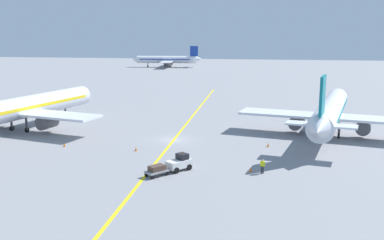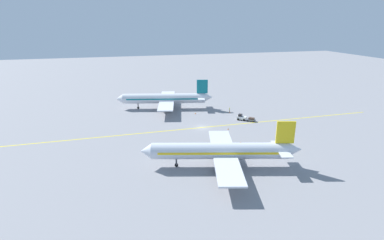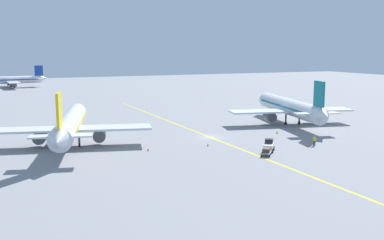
{
  "view_description": "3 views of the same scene",
  "coord_description": "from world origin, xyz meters",
  "px_view_note": "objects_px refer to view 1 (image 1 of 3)",
  "views": [
    {
      "loc": [
        13.14,
        -64.47,
        16.11
      ],
      "look_at": [
        2.53,
        1.7,
        2.82
      ],
      "focal_mm": 42.0,
      "sensor_mm": 36.0,
      "label": 1
    },
    {
      "loc": [
        -81.94,
        24.91,
        30.9
      ],
      "look_at": [
        -2.93,
        3.91,
        3.69
      ],
      "focal_mm": 28.0,
      "sensor_mm": 36.0,
      "label": 2
    },
    {
      "loc": [
        -37.37,
        -75.79,
        16.65
      ],
      "look_at": [
        -2.54,
        2.88,
        3.11
      ],
      "focal_mm": 42.0,
      "sensor_mm": 36.0,
      "label": 3
    }
  ],
  "objects_px": {
    "airplane_adjacent_stand": "(330,112)",
    "traffic_cone_mid_apron": "(64,145)",
    "traffic_cone_by_wingtip": "(136,149)",
    "baggage_tug_white": "(179,163)",
    "baggage_cart_trailing": "(157,169)",
    "ground_crew_worker": "(262,166)",
    "traffic_cone_near_nose": "(268,145)",
    "airplane_distant_taxiing": "(167,60)",
    "airplane_at_gate": "(25,108)",
    "traffic_cone_far_edge": "(251,169)"
  },
  "relations": [
    {
      "from": "airplane_adjacent_stand",
      "to": "traffic_cone_mid_apron",
      "type": "relative_size",
      "value": 64.09
    },
    {
      "from": "baggage_tug_white",
      "to": "traffic_cone_near_nose",
      "type": "relative_size",
      "value": 5.94
    },
    {
      "from": "airplane_adjacent_stand",
      "to": "airplane_distant_taxiing",
      "type": "height_order",
      "value": "airplane_adjacent_stand"
    },
    {
      "from": "airplane_at_gate",
      "to": "airplane_adjacent_stand",
      "type": "height_order",
      "value": "same"
    },
    {
      "from": "airplane_adjacent_stand",
      "to": "baggage_tug_white",
      "type": "relative_size",
      "value": 10.79
    },
    {
      "from": "baggage_tug_white",
      "to": "traffic_cone_by_wingtip",
      "type": "xyz_separation_m",
      "value": [
        -7.49,
        7.58,
        -0.63
      ]
    },
    {
      "from": "traffic_cone_far_edge",
      "to": "airplane_distant_taxiing",
      "type": "bearing_deg",
      "value": 105.76
    },
    {
      "from": "ground_crew_worker",
      "to": "baggage_cart_trailing",
      "type": "bearing_deg",
      "value": -166.32
    },
    {
      "from": "baggage_tug_white",
      "to": "traffic_cone_mid_apron",
      "type": "xyz_separation_m",
      "value": [
        -18.2,
        8.23,
        -0.63
      ]
    },
    {
      "from": "traffic_cone_mid_apron",
      "to": "traffic_cone_by_wingtip",
      "type": "bearing_deg",
      "value": -3.48
    },
    {
      "from": "baggage_tug_white",
      "to": "traffic_cone_by_wingtip",
      "type": "bearing_deg",
      "value": 134.67
    },
    {
      "from": "ground_crew_worker",
      "to": "traffic_cone_near_nose",
      "type": "xyz_separation_m",
      "value": [
        0.74,
        12.41,
        -0.63
      ]
    },
    {
      "from": "baggage_tug_white",
      "to": "airplane_distant_taxiing",
      "type": "bearing_deg",
      "value": 102.72
    },
    {
      "from": "traffic_cone_far_edge",
      "to": "ground_crew_worker",
      "type": "bearing_deg",
      "value": -15.99
    },
    {
      "from": "baggage_cart_trailing",
      "to": "traffic_cone_mid_apron",
      "type": "bearing_deg",
      "value": 146.22
    },
    {
      "from": "traffic_cone_mid_apron",
      "to": "airplane_adjacent_stand",
      "type": "bearing_deg",
      "value": 19.34
    },
    {
      "from": "traffic_cone_near_nose",
      "to": "airplane_distant_taxiing",
      "type": "bearing_deg",
      "value": 107.83
    },
    {
      "from": "airplane_at_gate",
      "to": "traffic_cone_mid_apron",
      "type": "distance_m",
      "value": 14.99
    },
    {
      "from": "airplane_at_gate",
      "to": "baggage_cart_trailing",
      "type": "height_order",
      "value": "airplane_at_gate"
    },
    {
      "from": "baggage_tug_white",
      "to": "ground_crew_worker",
      "type": "bearing_deg",
      "value": 1.92
    },
    {
      "from": "traffic_cone_mid_apron",
      "to": "baggage_tug_white",
      "type": "bearing_deg",
      "value": -24.33
    },
    {
      "from": "airplane_distant_taxiing",
      "to": "baggage_tug_white",
      "type": "distance_m",
      "value": 155.19
    },
    {
      "from": "baggage_tug_white",
      "to": "baggage_cart_trailing",
      "type": "bearing_deg",
      "value": -129.6
    },
    {
      "from": "ground_crew_worker",
      "to": "traffic_cone_mid_apron",
      "type": "height_order",
      "value": "ground_crew_worker"
    },
    {
      "from": "airplane_adjacent_stand",
      "to": "baggage_cart_trailing",
      "type": "bearing_deg",
      "value": -132.35
    },
    {
      "from": "airplane_at_gate",
      "to": "baggage_cart_trailing",
      "type": "distance_m",
      "value": 34.02
    },
    {
      "from": "traffic_cone_near_nose",
      "to": "ground_crew_worker",
      "type": "bearing_deg",
      "value": -93.43
    },
    {
      "from": "baggage_tug_white",
      "to": "traffic_cone_mid_apron",
      "type": "relative_size",
      "value": 5.94
    },
    {
      "from": "baggage_tug_white",
      "to": "traffic_cone_near_nose",
      "type": "xyz_separation_m",
      "value": [
        10.41,
        12.73,
        -0.63
      ]
    },
    {
      "from": "traffic_cone_by_wingtip",
      "to": "traffic_cone_far_edge",
      "type": "height_order",
      "value": "same"
    },
    {
      "from": "baggage_tug_white",
      "to": "traffic_cone_far_edge",
      "type": "height_order",
      "value": "baggage_tug_white"
    },
    {
      "from": "baggage_cart_trailing",
      "to": "traffic_cone_far_edge",
      "type": "distance_m",
      "value": 10.94
    },
    {
      "from": "traffic_cone_by_wingtip",
      "to": "traffic_cone_near_nose",
      "type": "bearing_deg",
      "value": 16.07
    },
    {
      "from": "airplane_adjacent_stand",
      "to": "baggage_tug_white",
      "type": "bearing_deg",
      "value": -132.66
    },
    {
      "from": "airplane_distant_taxiing",
      "to": "baggage_cart_trailing",
      "type": "distance_m",
      "value": 157.23
    },
    {
      "from": "baggage_tug_white",
      "to": "baggage_cart_trailing",
      "type": "relative_size",
      "value": 1.13
    },
    {
      "from": "traffic_cone_mid_apron",
      "to": "airplane_distant_taxiing",
      "type": "bearing_deg",
      "value": 96.37
    },
    {
      "from": "traffic_cone_near_nose",
      "to": "airplane_at_gate",
      "type": "bearing_deg",
      "value": 172.84
    },
    {
      "from": "airplane_distant_taxiing",
      "to": "traffic_cone_by_wingtip",
      "type": "xyz_separation_m",
      "value": [
        26.69,
        -143.78,
        -3.06
      ]
    },
    {
      "from": "airplane_distant_taxiing",
      "to": "baggage_cart_trailing",
      "type": "bearing_deg",
      "value": -78.23
    },
    {
      "from": "ground_crew_worker",
      "to": "traffic_cone_near_nose",
      "type": "height_order",
      "value": "ground_crew_worker"
    },
    {
      "from": "airplane_distant_taxiing",
      "to": "traffic_cone_mid_apron",
      "type": "distance_m",
      "value": 144.05
    },
    {
      "from": "baggage_cart_trailing",
      "to": "ground_crew_worker",
      "type": "distance_m",
      "value": 12.12
    },
    {
      "from": "baggage_cart_trailing",
      "to": "ground_crew_worker",
      "type": "xyz_separation_m",
      "value": [
        11.77,
        2.86,
        0.15
      ]
    },
    {
      "from": "airplane_adjacent_stand",
      "to": "airplane_at_gate",
      "type": "bearing_deg",
      "value": -175.49
    },
    {
      "from": "airplane_at_gate",
      "to": "airplane_adjacent_stand",
      "type": "bearing_deg",
      "value": 4.51
    },
    {
      "from": "baggage_tug_white",
      "to": "ground_crew_worker",
      "type": "height_order",
      "value": "baggage_tug_white"
    },
    {
      "from": "airplane_adjacent_stand",
      "to": "traffic_cone_mid_apron",
      "type": "xyz_separation_m",
      "value": [
        -38.1,
        -13.37,
        -3.43
      ]
    },
    {
      "from": "traffic_cone_far_edge",
      "to": "baggage_tug_white",
      "type": "bearing_deg",
      "value": -175.14
    },
    {
      "from": "baggage_cart_trailing",
      "to": "ground_crew_worker",
      "type": "height_order",
      "value": "ground_crew_worker"
    }
  ]
}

